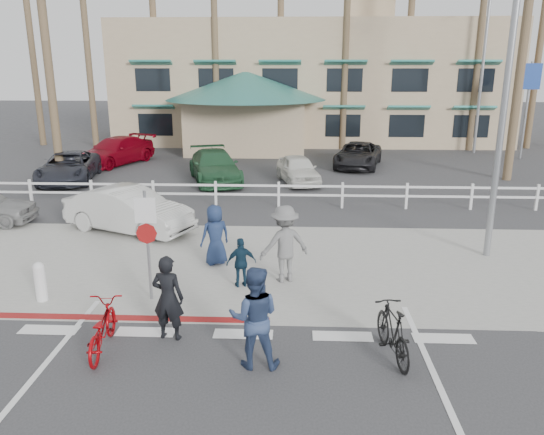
{
  "coord_description": "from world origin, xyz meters",
  "views": [
    {
      "loc": [
        1.01,
        -8.99,
        5.27
      ],
      "look_at": [
        0.43,
        3.97,
        1.5
      ],
      "focal_mm": 35.0,
      "sensor_mm": 36.0,
      "label": 1
    }
  ],
  "objects_px": {
    "sign_post": "(148,240)",
    "bike_red": "(102,328)",
    "bike_black": "(393,332)",
    "car_white_sedan": "(129,210)"
  },
  "relations": [
    {
      "from": "sign_post",
      "to": "bike_red",
      "type": "distance_m",
      "value": 2.54
    },
    {
      "from": "sign_post",
      "to": "bike_red",
      "type": "xyz_separation_m",
      "value": [
        -0.31,
        -2.32,
        -0.98
      ]
    },
    {
      "from": "bike_red",
      "to": "car_white_sedan",
      "type": "relative_size",
      "value": 0.41
    },
    {
      "from": "sign_post",
      "to": "bike_black",
      "type": "height_order",
      "value": "sign_post"
    },
    {
      "from": "sign_post",
      "to": "bike_black",
      "type": "bearing_deg",
      "value": -24.21
    },
    {
      "from": "bike_black",
      "to": "car_white_sedan",
      "type": "distance_m",
      "value": 10.34
    },
    {
      "from": "sign_post",
      "to": "bike_red",
      "type": "relative_size",
      "value": 1.63
    },
    {
      "from": "bike_red",
      "to": "car_white_sedan",
      "type": "bearing_deg",
      "value": -81.96
    },
    {
      "from": "sign_post",
      "to": "car_white_sedan",
      "type": "relative_size",
      "value": 0.66
    },
    {
      "from": "bike_red",
      "to": "bike_black",
      "type": "bearing_deg",
      "value": 174.89
    }
  ]
}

